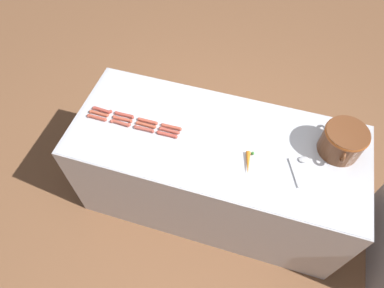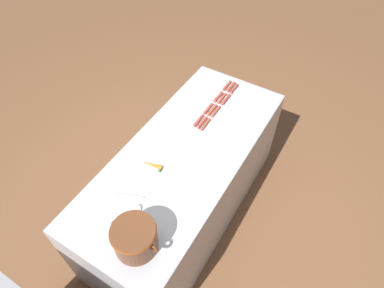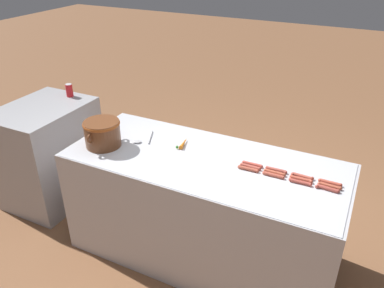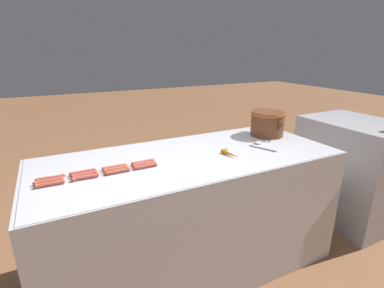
% 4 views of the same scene
% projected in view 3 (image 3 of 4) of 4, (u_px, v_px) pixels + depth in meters
% --- Properties ---
extents(ground_plane, '(20.00, 20.00, 0.00)m').
position_uv_depth(ground_plane, '(203.00, 251.00, 3.28)').
color(ground_plane, brown).
extents(griddle_counter, '(0.88, 2.09, 0.91)m').
position_uv_depth(griddle_counter, '(204.00, 209.00, 3.06)').
color(griddle_counter, '#BCBCC1').
rests_on(griddle_counter, ground_plane).
extents(back_cabinet, '(0.88, 0.67, 0.98)m').
position_uv_depth(back_cabinet, '(49.00, 153.00, 3.76)').
color(back_cabinet, '#A0A0A4').
rests_on(back_cabinet, ground_plane).
extents(hot_dog_0, '(0.03, 0.16, 0.03)m').
position_uv_depth(hot_dog_0, '(327.00, 189.00, 2.49)').
color(hot_dog_0, '#AC463B').
rests_on(hot_dog_0, griddle_counter).
extents(hot_dog_1, '(0.03, 0.16, 0.03)m').
position_uv_depth(hot_dog_1, '(300.00, 182.00, 2.56)').
color(hot_dog_1, '#AD473A').
rests_on(hot_dog_1, griddle_counter).
extents(hot_dog_2, '(0.03, 0.16, 0.03)m').
position_uv_depth(hot_dog_2, '(273.00, 175.00, 2.63)').
color(hot_dog_2, '#B64F3C').
rests_on(hot_dog_2, griddle_counter).
extents(hot_dog_3, '(0.03, 0.16, 0.03)m').
position_uv_depth(hot_dog_3, '(248.00, 169.00, 2.71)').
color(hot_dog_3, '#B14F3A').
rests_on(hot_dog_3, griddle_counter).
extents(hot_dog_4, '(0.03, 0.16, 0.03)m').
position_uv_depth(hot_dog_4, '(330.00, 186.00, 2.52)').
color(hot_dog_4, '#B35239').
rests_on(hot_dog_4, griddle_counter).
extents(hot_dog_5, '(0.03, 0.16, 0.03)m').
position_uv_depth(hot_dog_5, '(301.00, 179.00, 2.59)').
color(hot_dog_5, '#B8503B').
rests_on(hot_dog_5, griddle_counter).
extents(hot_dog_6, '(0.03, 0.16, 0.03)m').
position_uv_depth(hot_dog_6, '(275.00, 173.00, 2.66)').
color(hot_dog_6, '#B35238').
rests_on(hot_dog_6, griddle_counter).
extents(hot_dog_7, '(0.03, 0.16, 0.03)m').
position_uv_depth(hot_dog_7, '(250.00, 167.00, 2.73)').
color(hot_dog_7, '#B04E40').
rests_on(hot_dog_7, griddle_counter).
extents(hot_dog_8, '(0.03, 0.16, 0.03)m').
position_uv_depth(hot_dog_8, '(330.00, 183.00, 2.55)').
color(hot_dog_8, '#B64B39').
rests_on(hot_dog_8, griddle_counter).
extents(hot_dog_9, '(0.03, 0.16, 0.03)m').
position_uv_depth(hot_dog_9, '(302.00, 176.00, 2.62)').
color(hot_dog_9, '#B14E3E').
rests_on(hot_dog_9, griddle_counter).
extents(hot_dog_10, '(0.03, 0.16, 0.03)m').
position_uv_depth(hot_dog_10, '(276.00, 170.00, 2.69)').
color(hot_dog_10, '#AC4D40').
rests_on(hot_dog_10, griddle_counter).
extents(hot_dog_11, '(0.03, 0.16, 0.03)m').
position_uv_depth(hot_dog_11, '(252.00, 164.00, 2.76)').
color(hot_dog_11, '#B6473A').
rests_on(hot_dog_11, griddle_counter).
extents(bean_pot, '(0.36, 0.29, 0.21)m').
position_uv_depth(bean_pot, '(102.00, 132.00, 2.98)').
color(bean_pot, brown).
rests_on(bean_pot, griddle_counter).
extents(serving_spoon, '(0.26, 0.14, 0.02)m').
position_uv_depth(serving_spoon, '(141.00, 140.00, 3.09)').
color(serving_spoon, '#B7B7BC').
rests_on(serving_spoon, griddle_counter).
extents(carrot, '(0.18, 0.06, 0.03)m').
position_uv_depth(carrot, '(183.00, 143.00, 3.03)').
color(carrot, orange).
rests_on(carrot, griddle_counter).
extents(soda_can, '(0.07, 0.07, 0.12)m').
position_uv_depth(soda_can, '(69.00, 90.00, 3.73)').
color(soda_can, red).
rests_on(soda_can, back_cabinet).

